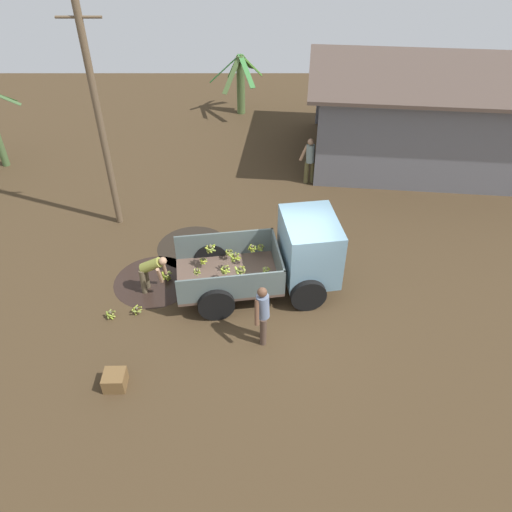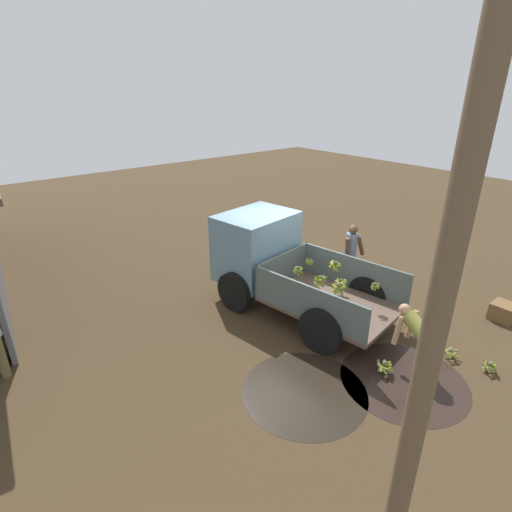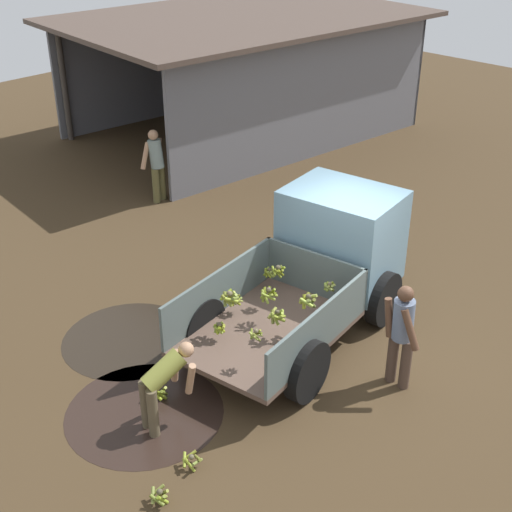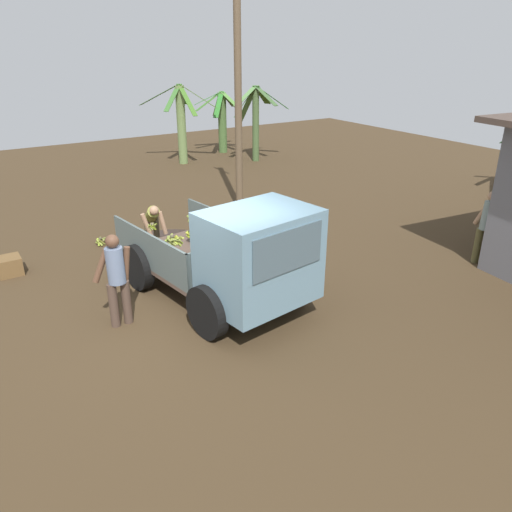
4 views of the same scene
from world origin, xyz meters
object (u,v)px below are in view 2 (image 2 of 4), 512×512
Objects in this scene: banana_bunch_on_ground_0 at (490,367)px; banana_bunch_on_ground_1 at (385,367)px; person_worker_loading at (417,337)px; wooden_crate_0 at (503,312)px; cargo_truck at (270,258)px; banana_bunch_on_ground_2 at (451,353)px; utility_pole at (439,306)px; person_foreground_visitor at (351,253)px.

banana_bunch_on_ground_1 reaches higher than banana_bunch_on_ground_0.
person_worker_loading is 3.15m from wooden_crate_0.
cargo_truck is 4.20m from banana_bunch_on_ground_2.
banana_bunch_on_ground_0 is 0.82× the size of banana_bunch_on_ground_1.
wooden_crate_0 is (-0.60, -3.57, 0.05)m from banana_bunch_on_ground_1.
banana_bunch_on_ground_0 is at bearing -166.58° from banana_bunch_on_ground_2.
person_worker_loading reaches higher than banana_bunch_on_ground_2.
banana_bunch_on_ground_0 is 1.90m from banana_bunch_on_ground_1.
wooden_crate_0 is (1.28, -6.37, -3.11)m from utility_pole.
banana_bunch_on_ground_0 is at bearing -128.74° from banana_bunch_on_ground_1.
cargo_truck is at bearing -29.95° from utility_pole.
person_foreground_visitor is 5.99× the size of banana_bunch_on_ground_2.
utility_pole is 4.49m from person_worker_loading.
utility_pole is 19.60× the size of banana_bunch_on_ground_1.
banana_bunch_on_ground_1 reaches higher than banana_bunch_on_ground_2.
banana_bunch_on_ground_2 is (-3.95, -1.10, -0.93)m from cargo_truck.
cargo_truck is 3.52m from banana_bunch_on_ground_1.
cargo_truck is 2.15m from person_foreground_visitor.
banana_bunch_on_ground_2 is at bearing -172.81° from cargo_truck.
cargo_truck is at bearing -3.96° from banana_bunch_on_ground_1.
banana_bunch_on_ground_0 is at bearing -173.09° from cargo_truck.
wooden_crate_0 reaches higher than banana_bunch_on_ground_2.
cargo_truck is 13.13× the size of banana_bunch_on_ground_1.
person_foreground_visitor reaches higher than banana_bunch_on_ground_2.
banana_bunch_on_ground_2 is 2.23m from wooden_crate_0.
banana_bunch_on_ground_0 is at bearing 105.70° from wooden_crate_0.
cargo_truck is 16.00× the size of banana_bunch_on_ground_0.
wooden_crate_0 is at bearing -78.63° from utility_pole.
person_foreground_visitor is 3.49× the size of wooden_crate_0.
cargo_truck is at bearing 39.79° from wooden_crate_0.
wooden_crate_0 reaches higher than banana_bunch_on_ground_0.
person_foreground_visitor reaches higher than person_worker_loading.
person_worker_loading is (-2.86, 1.75, -0.20)m from person_foreground_visitor.
utility_pole is 4.63m from banana_bunch_on_ground_1.
person_foreground_visitor reaches higher than wooden_crate_0.
utility_pole is 23.50× the size of banana_bunch_on_ground_2.
person_foreground_visitor is 4.99× the size of banana_bunch_on_ground_1.
banana_bunch_on_ground_0 is at bearing -10.84° from person_foreground_visitor.
utility_pole is 5.39m from banana_bunch_on_ground_0.
cargo_truck reaches higher than banana_bunch_on_ground_0.
person_foreground_visitor is at bearing -15.77° from banana_bunch_on_ground_2.
utility_pole is 23.88× the size of banana_bunch_on_ground_0.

